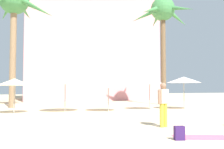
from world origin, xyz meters
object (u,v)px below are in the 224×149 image
(cafe_umbrella_6, at_px, (108,84))
(backpack, at_px, (179,133))
(cafe_umbrella_0, at_px, (14,82))
(cafe_umbrella_2, at_px, (184,80))
(palm_tree_left, at_px, (14,6))
(cafe_umbrella_3, at_px, (149,81))
(person_near_right, at_px, (163,103))
(cafe_umbrella_1, at_px, (65,81))
(beach_towel, at_px, (201,137))
(palm_tree_center, at_px, (163,16))

(cafe_umbrella_6, bearing_deg, backpack, -95.68)
(cafe_umbrella_0, height_order, cafe_umbrella_2, cafe_umbrella_2)
(cafe_umbrella_2, relative_size, backpack, 5.95)
(palm_tree_left, relative_size, cafe_umbrella_6, 4.66)
(cafe_umbrella_3, bearing_deg, person_near_right, -113.85)
(palm_tree_left, bearing_deg, cafe_umbrella_1, -55.50)
(cafe_umbrella_2, distance_m, person_near_right, 9.13)
(cafe_umbrella_0, distance_m, beach_towel, 11.60)
(cafe_umbrella_1, xyz_separation_m, cafe_umbrella_6, (2.75, -0.67, -0.21))
(cafe_umbrella_3, distance_m, beach_towel, 10.48)
(cafe_umbrella_3, bearing_deg, cafe_umbrella_1, 176.67)
(cafe_umbrella_2, height_order, beach_towel, cafe_umbrella_2)
(palm_tree_center, xyz_separation_m, cafe_umbrella_6, (-7.04, -4.82, -6.57))
(cafe_umbrella_6, bearing_deg, cafe_umbrella_0, 175.34)
(cafe_umbrella_1, relative_size, cafe_umbrella_3, 1.19)
(cafe_umbrella_0, relative_size, cafe_umbrella_6, 1.01)
(palm_tree_left, relative_size, cafe_umbrella_1, 3.63)
(cafe_umbrella_0, distance_m, cafe_umbrella_1, 3.11)
(cafe_umbrella_0, height_order, backpack, cafe_umbrella_0)
(palm_tree_left, distance_m, cafe_umbrella_6, 10.42)
(cafe_umbrella_0, relative_size, cafe_umbrella_2, 0.85)
(cafe_umbrella_0, xyz_separation_m, person_near_right, (5.80, -7.58, -0.94))
(cafe_umbrella_3, xyz_separation_m, cafe_umbrella_6, (-3.23, -0.32, -0.22))
(palm_tree_center, relative_size, cafe_umbrella_2, 4.06)
(beach_towel, bearing_deg, cafe_umbrella_6, 89.47)
(palm_tree_left, xyz_separation_m, person_near_right, (6.08, -12.70, -7.15))
(palm_tree_left, bearing_deg, backpack, -71.03)
(cafe_umbrella_1, distance_m, person_near_right, 8.30)
(palm_tree_center, height_order, cafe_umbrella_6, palm_tree_center)
(cafe_umbrella_2, xyz_separation_m, backpack, (-6.73, -9.32, -1.95))
(cafe_umbrella_1, height_order, cafe_umbrella_2, cafe_umbrella_2)
(cafe_umbrella_3, xyz_separation_m, beach_towel, (-3.32, -9.73, -2.04))
(cafe_umbrella_0, distance_m, cafe_umbrella_6, 5.88)
(cafe_umbrella_2, distance_m, backpack, 11.66)
(palm_tree_left, height_order, cafe_umbrella_3, palm_tree_left)
(beach_towel, xyz_separation_m, backpack, (-0.86, -0.11, 0.19))
(backpack, bearing_deg, cafe_umbrella_0, 38.74)
(cafe_umbrella_1, bearing_deg, cafe_umbrella_2, -5.73)
(palm_tree_left, bearing_deg, palm_tree_center, -3.36)
(palm_tree_center, bearing_deg, cafe_umbrella_3, -130.25)
(palm_tree_center, distance_m, cafe_umbrella_3, 8.67)
(palm_tree_left, height_order, backpack, palm_tree_left)
(cafe_umbrella_6, height_order, backpack, cafe_umbrella_6)
(palm_tree_center, bearing_deg, person_near_right, -120.74)
(cafe_umbrella_1, xyz_separation_m, cafe_umbrella_3, (5.99, -0.35, 0.01))
(palm_tree_center, xyz_separation_m, beach_towel, (-7.13, -14.22, -8.40))
(cafe_umbrella_2, xyz_separation_m, cafe_umbrella_6, (-5.78, 0.18, -0.32))
(cafe_umbrella_6, relative_size, beach_towel, 1.25)
(cafe_umbrella_3, height_order, cafe_umbrella_6, cafe_umbrella_3)
(palm_tree_left, xyz_separation_m, beach_towel, (6.05, -15.00, -8.12))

